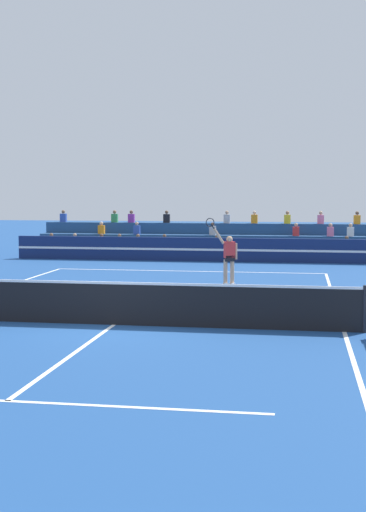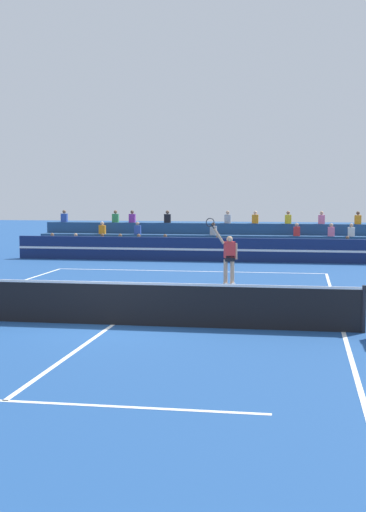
% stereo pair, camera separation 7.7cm
% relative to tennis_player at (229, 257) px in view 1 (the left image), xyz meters
% --- Properties ---
extents(ground_plane, '(120.00, 120.00, 0.00)m').
position_rel_tennis_player_xyz_m(ground_plane, '(-2.03, -7.79, -0.98)').
color(ground_plane, navy).
extents(court_lines, '(11.10, 23.90, 0.01)m').
position_rel_tennis_player_xyz_m(court_lines, '(-2.03, -7.79, -0.98)').
color(court_lines, white).
rests_on(court_lines, ground).
extents(tennis_net, '(12.00, 0.10, 1.10)m').
position_rel_tennis_player_xyz_m(tennis_net, '(-2.03, -7.79, -0.44)').
color(tennis_net, black).
rests_on(tennis_net, ground).
extents(sponsor_banner_wall, '(18.00, 0.26, 1.10)m').
position_rel_tennis_player_xyz_m(sponsor_banner_wall, '(-2.03, 8.37, -0.43)').
color(sponsor_banner_wall, navy).
rests_on(sponsor_banner_wall, ground).
extents(bleacher_stand, '(17.25, 2.85, 2.28)m').
position_rel_tennis_player_xyz_m(bleacher_stand, '(-2.04, 10.91, -0.33)').
color(bleacher_stand, navy).
rests_on(bleacher_stand, ground).
extents(tennis_player, '(1.10, 0.57, 2.41)m').
position_rel_tennis_player_xyz_m(tennis_player, '(0.00, 0.00, 0.00)').
color(tennis_player, tan).
rests_on(tennis_player, ground).
extents(tennis_ball, '(0.07, 0.07, 0.07)m').
position_rel_tennis_player_xyz_m(tennis_ball, '(-4.98, -0.36, -0.95)').
color(tennis_ball, '#C6DB33').
rests_on(tennis_ball, ground).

